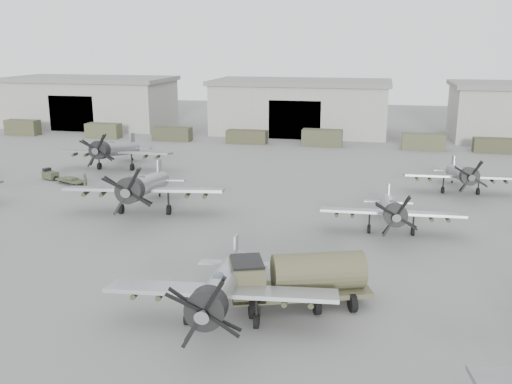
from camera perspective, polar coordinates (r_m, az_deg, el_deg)
ground at (r=37.77m, az=-8.85°, el=-8.36°), size 220.00×220.00×0.00m
hangar_left at (r=107.63m, az=-16.22°, el=8.69°), size 29.00×14.80×8.70m
hangar_center at (r=95.70m, az=4.50°, el=8.53°), size 29.00×14.80×8.70m
support_truck_0 at (r=100.95m, az=-22.30°, el=6.00°), size 5.45×2.20×2.44m
support_truck_1 at (r=93.65m, az=-15.01°, el=5.95°), size 5.42×2.20×2.30m
support_truck_2 at (r=89.04m, az=-8.38°, el=5.78°), size 5.93×2.20×2.06m
support_truck_3 at (r=85.64m, az=-0.92°, el=5.55°), size 6.05×2.20×1.97m
support_truck_4 at (r=83.78m, az=6.63°, el=5.40°), size 5.82×2.20×2.42m
support_truck_5 at (r=83.63m, az=16.38°, el=4.84°), size 5.89×2.20×2.29m
support_truck_6 at (r=84.88m, az=22.77°, el=4.31°), size 5.66×2.20×1.97m
aircraft_near_1 at (r=30.35m, az=-3.55°, el=-9.51°), size 12.50×11.25×4.97m
aircraft_mid_1 at (r=50.59m, az=-11.19°, el=0.57°), size 14.16×12.74×5.62m
aircraft_mid_2 at (r=45.77m, az=13.45°, el=-1.73°), size 11.24×10.11×4.50m
aircraft_far_0 at (r=69.21m, az=-14.00°, el=4.13°), size 13.55×12.19×5.41m
aircraft_far_1 at (r=60.01m, az=19.91°, el=1.68°), size 11.21×10.09×4.48m
fuel_tanker at (r=33.03m, az=4.25°, el=-8.37°), size 8.42×5.50×3.09m
tug_trailer at (r=65.73m, az=-19.19°, el=1.42°), size 6.24×3.61×1.27m
ground_crew at (r=61.03m, az=-16.69°, el=1.02°), size 0.50×0.68×1.73m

